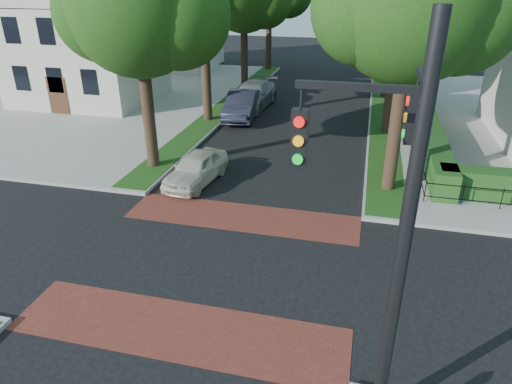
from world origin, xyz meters
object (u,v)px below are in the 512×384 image
parked_car_middle (242,105)px  parked_car_front (196,168)px  parked_car_rear (252,95)px  traffic_signal (394,216)px

parked_car_middle → parked_car_front: bearing=-91.9°
parked_car_middle → parked_car_rear: same height
traffic_signal → parked_car_rear: (-8.49, 23.50, -3.85)m
traffic_signal → parked_car_front: bearing=127.0°
parked_car_front → parked_car_middle: (-0.72, 10.42, 0.17)m
traffic_signal → parked_car_front: 13.51m
parked_car_middle → parked_car_rear: (0.00, 2.78, -0.00)m
traffic_signal → parked_car_middle: 22.72m
parked_car_rear → parked_car_front: bearing=-82.8°
parked_car_front → traffic_signal: bearing=-45.1°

